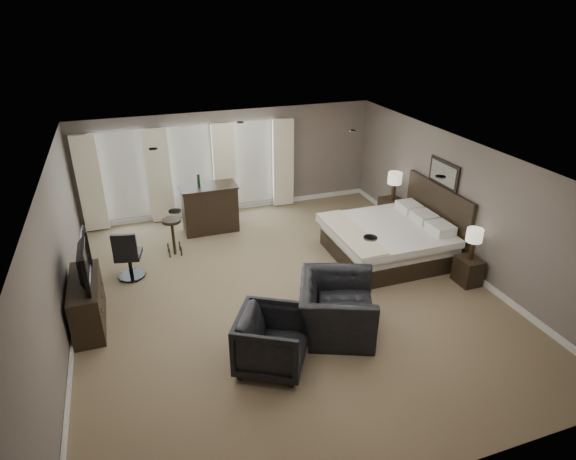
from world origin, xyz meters
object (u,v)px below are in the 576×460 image
object	(u,v)px
bed	(392,225)
lamp_far	(394,186)
lamp_near	(473,244)
dresser	(87,303)
tv	(82,277)
nightstand_near	(468,271)
desk_chair	(128,254)
bar_stool_left	(173,237)
bar_stool_right	(229,212)
nightstand_far	(391,212)
bar_counter	(210,208)
armchair_near	(337,299)
armchair_far	(272,338)

from	to	relation	value
bed	lamp_far	xyz separation A→B (m)	(0.89, 1.45, 0.24)
lamp_near	dresser	world-z (taller)	lamp_near
bed	tv	world-z (taller)	bed
nightstand_near	desk_chair	world-z (taller)	desk_chair
lamp_near	bar_stool_left	distance (m)	6.09
tv	bar_stool_right	bearing A→B (deg)	-46.37
nightstand_far	lamp_near	world-z (taller)	lamp_near
tv	bar_stool_left	size ratio (longest dim) A/B	1.39
nightstand_near	bar_counter	xyz separation A→B (m)	(-4.25, 4.02, 0.30)
lamp_near	desk_chair	xyz separation A→B (m)	(-6.18, 2.41, -0.32)
bed	nightstand_far	bearing A→B (deg)	58.46
bar_counter	armchair_near	bearing A→B (deg)	-74.96
lamp_near	desk_chair	bearing A→B (deg)	158.74
tv	nightstand_far	bearing A→B (deg)	-74.85
armchair_far	bar_stool_left	bearing A→B (deg)	42.96
nightstand_far	desk_chair	world-z (taller)	desk_chair
lamp_near	armchair_near	distance (m)	3.09
lamp_far	armchair_near	size ratio (longest dim) A/B	0.50
nightstand_near	lamp_near	world-z (taller)	lamp_near
nightstand_far	armchair_far	world-z (taller)	armchair_far
desk_chair	bed	bearing A→B (deg)	-178.26
bar_counter	desk_chair	size ratio (longest dim) A/B	1.25
lamp_near	bar_stool_right	bearing A→B (deg)	133.44
armchair_far	dresser	bearing A→B (deg)	82.33
bar_stool_left	armchair_far	bearing A→B (deg)	-77.09
tv	desk_chair	size ratio (longest dim) A/B	1.10
nightstand_near	dresser	bearing A→B (deg)	171.56
bar_counter	bar_stool_right	xyz separation A→B (m)	(0.46, -0.01, -0.17)
armchair_near	bar_counter	world-z (taller)	armchair_near
nightstand_far	armchair_near	bearing A→B (deg)	-131.65
nightstand_near	bar_counter	size ratio (longest dim) A/B	0.41
dresser	armchair_near	world-z (taller)	armchair_near
nightstand_near	desk_chair	size ratio (longest dim) A/B	0.51
bar_stool_left	desk_chair	distance (m)	1.16
bed	bar_stool_right	size ratio (longest dim) A/B	2.95
tv	armchair_near	bearing A→B (deg)	-111.63
lamp_far	armchair_far	xyz separation A→B (m)	(-4.31, -3.89, -0.48)
bed	bar_stool_left	world-z (taller)	bed
nightstand_far	bar_stool_left	world-z (taller)	bar_stool_left
bar_stool_left	nightstand_far	bearing A→B (deg)	-1.96
bar_stool_right	nightstand_far	bearing A→B (deg)	-16.26
nightstand_far	armchair_near	xyz separation A→B (m)	(-3.04, -3.41, 0.29)
nightstand_far	bar_counter	size ratio (longest dim) A/B	0.49
armchair_near	desk_chair	xyz separation A→B (m)	(-3.15, 2.92, -0.08)
nightstand_far	armchair_near	size ratio (longest dim) A/B	0.46
bar_counter	lamp_far	bearing A→B (deg)	-14.74
bed	nightstand_near	xyz separation A→B (m)	(0.89, -1.45, -0.48)
bed	tv	distance (m)	6.05
lamp_far	dresser	size ratio (longest dim) A/B	0.47
armchair_near	armchair_far	bearing A→B (deg)	133.94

